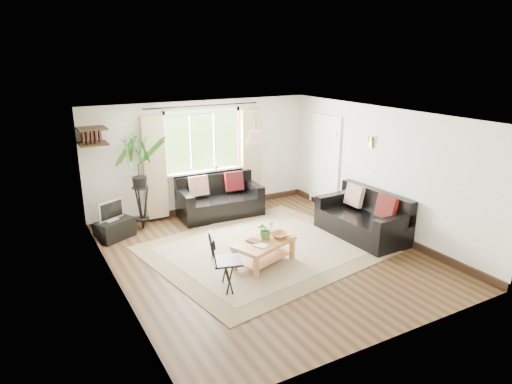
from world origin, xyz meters
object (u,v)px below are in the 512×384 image
coffee_table (264,253)px  tv_stand (115,229)px  sofa_right (362,216)px  sofa_back (220,197)px  palm_stand (140,183)px  folding_chair (227,262)px

coffee_table → tv_stand: size_ratio=1.49×
sofa_right → sofa_back: bearing=-144.0°
sofa_back → palm_stand: palm_stand is taller
sofa_right → coffee_table: bearing=-88.2°
sofa_back → palm_stand: (-1.65, 0.07, 0.53)m
tv_stand → palm_stand: size_ratio=0.37×
sofa_right → tv_stand: (-4.10, 2.16, -0.23)m
coffee_table → folding_chair: 1.00m
tv_stand → sofa_back: bearing=-22.0°
sofa_back → tv_stand: 2.27m
tv_stand → palm_stand: bearing=-3.2°
coffee_table → sofa_back: bearing=81.6°
palm_stand → coffee_table: bearing=-63.4°
sofa_back → tv_stand: size_ratio=2.51×
sofa_back → folding_chair: folding_chair is taller
sofa_right → palm_stand: bearing=-126.8°
coffee_table → palm_stand: (-1.29, 2.57, 0.72)m
tv_stand → palm_stand: 1.00m
folding_chair → tv_stand: bearing=36.3°
tv_stand → folding_chair: folding_chair is taller
sofa_back → coffee_table: size_ratio=1.68×
tv_stand → coffee_table: bearing=-77.7°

